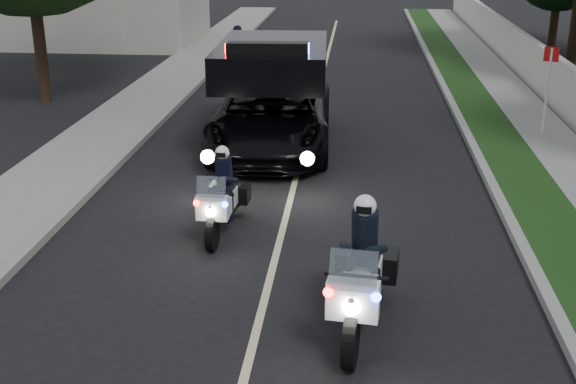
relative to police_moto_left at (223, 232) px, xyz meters
name	(u,v)px	position (x,y,z in m)	size (l,w,h in m)	color
curb_right	(476,152)	(5.15, 5.08, 0.07)	(0.20, 60.00, 0.15)	gray
grass_verge	(506,153)	(5.85, 5.08, 0.08)	(1.20, 60.00, 0.16)	#193814
sidewalk_right	(563,155)	(7.15, 5.08, 0.08)	(1.40, 60.00, 0.16)	gray
curb_left	(137,143)	(-3.05, 5.08, 0.07)	(0.20, 60.00, 0.15)	gray
sidewalk_left	(94,142)	(-4.15, 5.08, 0.08)	(2.00, 60.00, 0.16)	gray
lane_marking	(303,151)	(1.05, 5.08, 0.00)	(0.12, 50.00, 0.01)	#BFB78C
police_moto_left	(223,232)	(0.00, 0.00, 0.00)	(0.65, 1.84, 1.57)	silver
police_moto_right	(359,328)	(2.43, -3.09, 0.00)	(0.78, 2.22, 1.88)	white
police_suv	(272,147)	(0.27, 5.32, 0.00)	(2.78, 6.00, 2.91)	black
bicycle	(238,84)	(-1.73, 12.61, 0.00)	(0.54, 1.54, 0.80)	black
cyclist	(238,84)	(-1.73, 12.61, 0.00)	(0.64, 0.43, 1.79)	black
sign_post	(541,138)	(7.05, 6.77, 0.00)	(0.38, 0.38, 2.40)	#A1130B
tree_right_d	(570,67)	(10.39, 17.02, 0.00)	(7.70, 7.70, 12.84)	#1F3D14
tree_right_e	(551,46)	(10.85, 21.94, 0.00)	(4.25, 4.25, 7.08)	#103410
tree_left_near	(46,101)	(-7.24, 9.54, 0.00)	(7.11, 7.11, 11.85)	#1C4015
tree_left_far	(139,39)	(-8.09, 22.47, 0.00)	(5.43, 5.43, 9.05)	black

